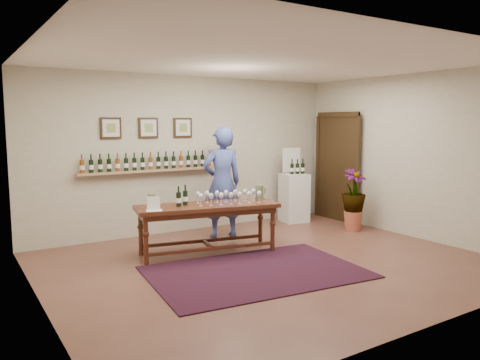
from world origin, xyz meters
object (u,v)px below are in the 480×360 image
tasting_table (207,212)px  potted_plant (354,200)px  display_pedestal (294,198)px  person (222,183)px

tasting_table → potted_plant: size_ratio=2.26×
display_pedestal → person: size_ratio=0.51×
tasting_table → display_pedestal: (2.55, 1.10, -0.16)m
display_pedestal → potted_plant: size_ratio=0.98×
tasting_table → display_pedestal: 2.79m
person → display_pedestal: bearing=-159.8°
potted_plant → person: 2.46m
potted_plant → person: person is taller
tasting_table → person: bearing=59.6°
display_pedestal → person: bearing=-170.0°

